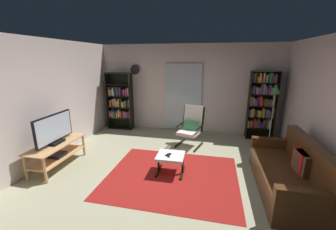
# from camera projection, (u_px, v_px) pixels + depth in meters

# --- Properties ---
(ground_plane) EXTENTS (7.02, 7.02, 0.00)m
(ground_plane) POSITION_uv_depth(u_px,v_px,m) (166.00, 180.00, 3.89)
(ground_plane) COLOR #A3A282
(wall_back) EXTENTS (5.60, 0.06, 2.60)m
(wall_back) POSITION_uv_depth(u_px,v_px,m) (188.00, 89.00, 6.28)
(wall_back) COLOR beige
(wall_back) RESTS_ON ground
(wall_left) EXTENTS (0.06, 6.00, 2.60)m
(wall_left) POSITION_uv_depth(u_px,v_px,m) (33.00, 105.00, 4.11)
(wall_left) COLOR beige
(wall_left) RESTS_ON ground
(glass_door_panel) EXTENTS (1.10, 0.01, 2.00)m
(glass_door_panel) POSITION_uv_depth(u_px,v_px,m) (183.00, 97.00, 6.31)
(glass_door_panel) COLOR silver
(area_rug) EXTENTS (2.46, 2.04, 0.01)m
(area_rug) POSITION_uv_depth(u_px,v_px,m) (172.00, 176.00, 4.02)
(area_rug) COLOR maroon
(area_rug) RESTS_ON ground
(tv_stand) EXTENTS (0.52, 1.27, 0.52)m
(tv_stand) POSITION_uv_depth(u_px,v_px,m) (57.00, 151.00, 4.30)
(tv_stand) COLOR tan
(tv_stand) RESTS_ON ground
(television) EXTENTS (0.20, 0.98, 0.61)m
(television) POSITION_uv_depth(u_px,v_px,m) (54.00, 130.00, 4.18)
(television) COLOR black
(television) RESTS_ON tv_stand
(bookshelf_near_tv) EXTENTS (0.78, 0.30, 1.77)m
(bookshelf_near_tv) POSITION_uv_depth(u_px,v_px,m) (120.00, 102.00, 6.57)
(bookshelf_near_tv) COLOR black
(bookshelf_near_tv) RESTS_ON ground
(bookshelf_near_sofa) EXTENTS (0.71, 0.30, 1.88)m
(bookshelf_near_sofa) POSITION_uv_depth(u_px,v_px,m) (262.00, 103.00, 5.68)
(bookshelf_near_sofa) COLOR black
(bookshelf_near_sofa) RESTS_ON ground
(leather_sofa) EXTENTS (0.84, 1.93, 0.89)m
(leather_sofa) POSITION_uv_depth(u_px,v_px,m) (290.00, 174.00, 3.51)
(leather_sofa) COLOR #4F2E15
(leather_sofa) RESTS_ON ground
(lounge_armchair) EXTENTS (0.72, 0.78, 1.02)m
(lounge_armchair) POSITION_uv_depth(u_px,v_px,m) (191.00, 125.00, 5.36)
(lounge_armchair) COLOR black
(lounge_armchair) RESTS_ON ground
(ottoman) EXTENTS (0.53, 0.49, 0.39)m
(ottoman) POSITION_uv_depth(u_px,v_px,m) (170.00, 158.00, 4.06)
(ottoman) COLOR white
(ottoman) RESTS_ON ground
(tv_remote) EXTENTS (0.07, 0.15, 0.02)m
(tv_remote) POSITION_uv_depth(u_px,v_px,m) (169.00, 155.00, 4.00)
(tv_remote) COLOR black
(tv_remote) RESTS_ON ottoman
(cell_phone) EXTENTS (0.12, 0.16, 0.01)m
(cell_phone) POSITION_uv_depth(u_px,v_px,m) (168.00, 155.00, 4.04)
(cell_phone) COLOR black
(cell_phone) RESTS_ON ottoman
(floor_lamp_by_shelf) EXTENTS (0.23, 0.23, 1.60)m
(floor_lamp_by_shelf) POSITION_uv_depth(u_px,v_px,m) (275.00, 94.00, 5.12)
(floor_lamp_by_shelf) COLOR #A5A5AD
(floor_lamp_by_shelf) RESTS_ON ground
(wall_clock) EXTENTS (0.29, 0.03, 0.29)m
(wall_clock) POSITION_uv_depth(u_px,v_px,m) (135.00, 70.00, 6.40)
(wall_clock) COLOR silver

